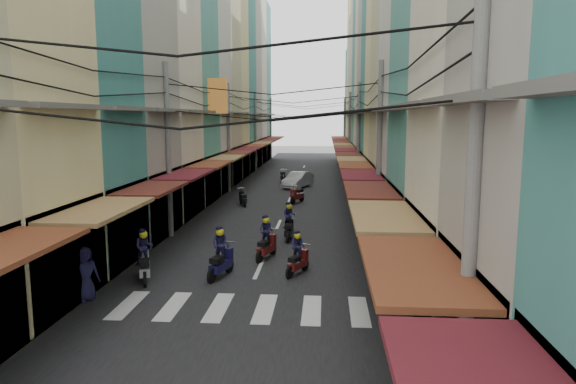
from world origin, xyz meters
The scene contains 15 objects.
ground centered at (0.00, 0.00, 0.00)m, with size 160.00×160.00×0.00m, color slate.
road centered at (0.00, 20.00, 0.01)m, with size 10.00×80.00×0.02m, color black.
sidewalk_left centered at (-6.50, 20.00, 0.03)m, with size 3.00×80.00×0.06m, color gray.
sidewalk_right centered at (6.50, 20.00, 0.03)m, with size 3.00×80.00×0.06m, color gray.
crosswalk centered at (0.00, -6.00, 0.03)m, with size 7.55×2.40×0.01m.
building_row_left centered at (-7.92, 16.56, 9.78)m, with size 7.80×67.67×23.70m.
building_row_right centered at (7.92, 16.45, 9.41)m, with size 7.80×68.98×22.59m.
utility_poles centered at (0.00, 15.01, 6.59)m, with size 10.20×66.13×8.20m.
white_car centered at (0.23, 20.54, 0.00)m, with size 4.51×1.77×1.59m, color #BBBABF.
bicycle centered at (5.50, 2.77, 0.00)m, with size 0.59×1.58×1.09m, color black.
moving_scooters centered at (-0.77, 3.16, 0.54)m, with size 5.79×29.16×1.86m.
parked_scooters centered at (4.52, -3.83, 0.47)m, with size 12.99×13.65×0.98m.
pedestrians centered at (-4.55, 2.13, 1.03)m, with size 11.94×25.92×2.19m.
market_umbrella centered at (6.56, -7.07, 2.26)m, with size 2.43×2.43×2.56m.
traffic_sign centered at (5.48, -3.90, 2.14)m, with size 0.10×0.64×2.94m.
Camera 1 is at (2.47, -20.57, 5.71)m, focal length 32.00 mm.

